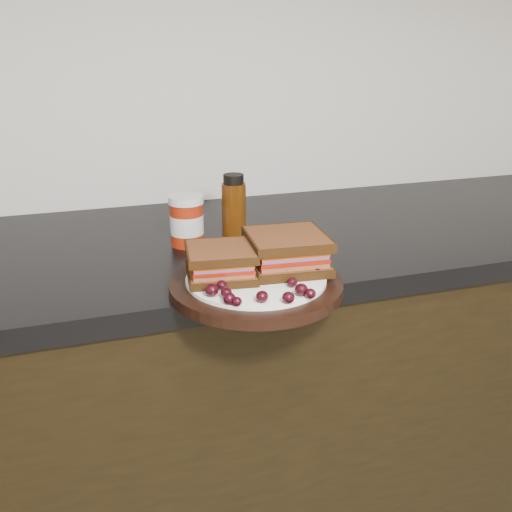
{
  "coord_description": "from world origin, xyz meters",
  "views": [
    {
      "loc": [
        -0.31,
        0.62,
        1.28
      ],
      "look_at": [
        -0.05,
        1.42,
        0.96
      ],
      "focal_mm": 40.0,
      "sensor_mm": 36.0,
      "label": 1
    }
  ],
  "objects_px": {
    "plate": "(256,285)",
    "oil_bottle": "(234,208)",
    "sandwich_left": "(221,263)",
    "condiment_jar": "(187,221)"
  },
  "relations": [
    {
      "from": "oil_bottle",
      "to": "plate",
      "type": "bearing_deg",
      "value": -98.17
    },
    {
      "from": "condiment_jar",
      "to": "sandwich_left",
      "type": "bearing_deg",
      "value": -88.35
    },
    {
      "from": "plate",
      "to": "oil_bottle",
      "type": "xyz_separation_m",
      "value": [
        0.04,
        0.26,
        0.06
      ]
    },
    {
      "from": "sandwich_left",
      "to": "condiment_jar",
      "type": "height_order",
      "value": "condiment_jar"
    },
    {
      "from": "plate",
      "to": "sandwich_left",
      "type": "distance_m",
      "value": 0.07
    },
    {
      "from": "plate",
      "to": "condiment_jar",
      "type": "bearing_deg",
      "value": 103.25
    },
    {
      "from": "plate",
      "to": "oil_bottle",
      "type": "relative_size",
      "value": 2.07
    },
    {
      "from": "plate",
      "to": "oil_bottle",
      "type": "height_order",
      "value": "oil_bottle"
    },
    {
      "from": "condiment_jar",
      "to": "oil_bottle",
      "type": "relative_size",
      "value": 0.74
    },
    {
      "from": "plate",
      "to": "sandwich_left",
      "type": "relative_size",
      "value": 2.61
    }
  ]
}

